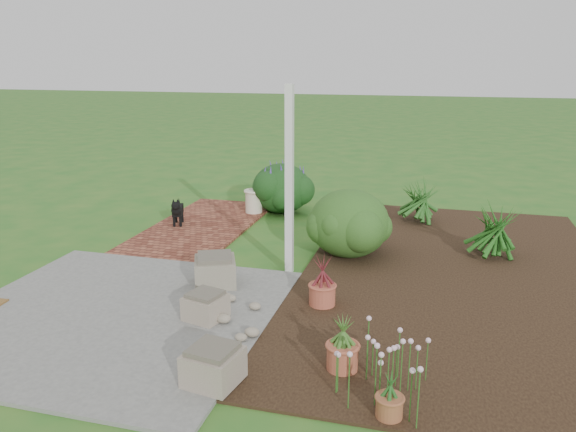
% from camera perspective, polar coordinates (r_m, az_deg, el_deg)
% --- Properties ---
extents(ground, '(80.00, 80.00, 0.00)m').
position_cam_1_polar(ground, '(7.67, -2.24, -5.71)').
color(ground, '#256720').
rests_on(ground, ground).
extents(concrete_patio, '(3.50, 3.50, 0.04)m').
position_cam_1_polar(concrete_patio, '(6.70, -17.28, -9.54)').
color(concrete_patio, slate).
rests_on(concrete_patio, ground).
extents(brick_path, '(1.60, 3.50, 0.04)m').
position_cam_1_polar(brick_path, '(9.79, -8.69, -1.00)').
color(brick_path, brown).
rests_on(brick_path, ground).
extents(garden_bed, '(4.00, 7.00, 0.03)m').
position_cam_1_polar(garden_bed, '(7.83, 16.76, -5.84)').
color(garden_bed, black).
rests_on(garden_bed, ground).
extents(veranda_post, '(0.10, 0.10, 2.50)m').
position_cam_1_polar(veranda_post, '(7.32, 0.14, 3.48)').
color(veranda_post, white).
rests_on(veranda_post, ground).
extents(stone_trough_near, '(0.51, 0.51, 0.29)m').
position_cam_1_polar(stone_trough_near, '(5.14, -7.59, -14.95)').
color(stone_trough_near, '#77695C').
rests_on(stone_trough_near, concrete_patio).
extents(stone_trough_mid, '(0.48, 0.48, 0.26)m').
position_cam_1_polar(stone_trough_mid, '(6.30, -8.36, -9.13)').
color(stone_trough_mid, gray).
rests_on(stone_trough_mid, concrete_patio).
extents(stone_trough_far, '(0.66, 0.66, 0.33)m').
position_cam_1_polar(stone_trough_far, '(7.17, -7.40, -5.63)').
color(stone_trough_far, '#716859').
rests_on(stone_trough_far, concrete_patio).
extents(black_dog, '(0.28, 0.52, 0.46)m').
position_cam_1_polar(black_dog, '(9.77, -11.17, 0.63)').
color(black_dog, black).
rests_on(black_dog, brick_path).
extents(cream_ceramic_urn, '(0.36, 0.36, 0.41)m').
position_cam_1_polar(cream_ceramic_urn, '(10.44, -3.50, 1.49)').
color(cream_ceramic_urn, beige).
rests_on(cream_ceramic_urn, brick_path).
extents(evergreen_shrub, '(1.49, 1.49, 0.99)m').
position_cam_1_polar(evergreen_shrub, '(8.18, 6.23, -0.54)').
color(evergreen_shrub, '#0E3A11').
rests_on(evergreen_shrub, garden_bed).
extents(agapanthus_clump_back, '(1.25, 1.25, 0.89)m').
position_cam_1_polar(agapanthus_clump_back, '(8.60, 20.26, -0.99)').
color(agapanthus_clump_back, '#13390A').
rests_on(agapanthus_clump_back, garden_bed).
extents(agapanthus_clump_front, '(1.00, 1.00, 0.86)m').
position_cam_1_polar(agapanthus_clump_front, '(10.08, 13.25, 1.84)').
color(agapanthus_clump_front, '#204415').
rests_on(agapanthus_clump_front, garden_bed).
extents(pink_flower_patch, '(0.91, 0.91, 0.55)m').
position_cam_1_polar(pink_flower_patch, '(4.93, 9.25, -14.85)').
color(pink_flower_patch, '#113D0F').
rests_on(pink_flower_patch, garden_bed).
extents(terracotta_pot_bronze, '(0.34, 0.34, 0.25)m').
position_cam_1_polar(terracotta_pot_bronze, '(6.59, 3.50, -7.97)').
color(terracotta_pot_bronze, '#AE523B').
rests_on(terracotta_pot_bronze, garden_bed).
extents(terracotta_pot_small_left, '(0.28, 0.28, 0.18)m').
position_cam_1_polar(terracotta_pot_small_left, '(4.79, 10.26, -18.51)').
color(terracotta_pot_small_left, '#965332').
rests_on(terracotta_pot_small_left, garden_bed).
extents(terracotta_pot_small_right, '(0.35, 0.35, 0.25)m').
position_cam_1_polar(terracotta_pot_small_right, '(5.34, 5.56, -14.03)').
color(terracotta_pot_small_right, '#A95339').
rests_on(terracotta_pot_small_right, garden_bed).
extents(purple_flowering_bush, '(1.41, 1.41, 0.94)m').
position_cam_1_polar(purple_flowering_bush, '(10.60, -0.68, 2.97)').
color(purple_flowering_bush, black).
rests_on(purple_flowering_bush, ground).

